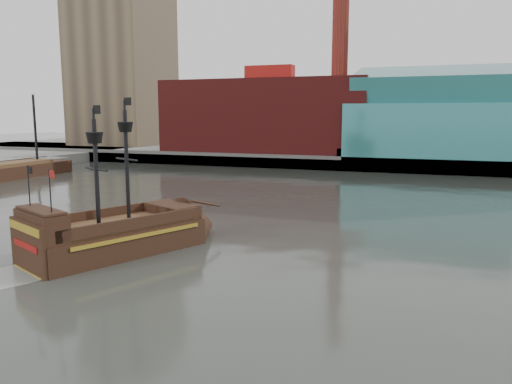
% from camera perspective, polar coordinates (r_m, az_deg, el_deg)
% --- Properties ---
extents(ground, '(400.00, 400.00, 0.00)m').
position_cam_1_polar(ground, '(31.23, -2.60, -10.12)').
color(ground, '#2A2D28').
rests_on(ground, ground).
extents(promenade_far, '(220.00, 60.00, 2.00)m').
position_cam_1_polar(promenade_far, '(120.11, 14.67, 4.22)').
color(promenade_far, slate).
rests_on(promenade_far, ground).
extents(seawall, '(220.00, 1.00, 2.60)m').
position_cam_1_polar(seawall, '(90.87, 12.84, 3.07)').
color(seawall, '#4C4C49').
rests_on(seawall, ground).
extents(skyline, '(149.00, 45.00, 62.00)m').
position_cam_1_polar(skyline, '(112.87, 17.50, 15.81)').
color(skyline, brown).
rests_on(skyline, promenade_far).
extents(pirate_ship, '(11.08, 16.88, 12.22)m').
position_cam_1_polar(pirate_ship, '(38.25, -15.98, -5.16)').
color(pirate_ship, black).
rests_on(pirate_ship, ground).
extents(docked_vessel, '(5.57, 22.51, 15.23)m').
position_cam_1_polar(docked_vessel, '(88.99, -26.08, 2.05)').
color(docked_vessel, black).
rests_on(docked_vessel, ground).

